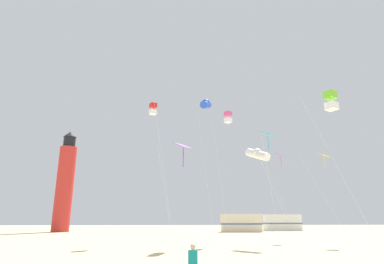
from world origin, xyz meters
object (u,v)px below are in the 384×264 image
Objects in this scene: rv_van_white at (282,223)px; kite_tube_blue at (206,104)px; kite_diamond_violet at (182,149)px; kite_tube_white at (257,154)px; kite_diamond_gold at (324,158)px; kite_diamond_cyan at (268,138)px; kite_box_rainbow at (228,117)px; kite_diamond_magenta at (281,158)px; kite_box_lime at (331,101)px; rv_van_cream at (241,223)px; kite_box_scarlet at (153,109)px; lighthouse_distant at (65,183)px; kite_flyer_standing at (193,259)px.

kite_tube_blue is at bearing -124.31° from rv_van_white.
kite_diamond_violet is 0.77× the size of kite_tube_white.
kite_tube_blue is (-10.27, 1.11, 5.17)m from kite_diamond_gold.
kite_diamond_gold reaches higher than kite_diamond_cyan.
kite_diamond_gold is 9.74m from kite_box_rainbow.
kite_diamond_magenta is (10.66, 13.76, 2.25)m from kite_diamond_violet.
kite_tube_blue is 1.52× the size of kite_diamond_magenta.
kite_box_lime is 1.44× the size of rv_van_cream.
kite_diamond_cyan is 0.95× the size of kite_tube_white.
kite_diamond_magenta reaches higher than kite_diamond_violet.
kite_box_scarlet is 1.65× the size of kite_tube_white.
kite_tube_blue is at bearing -52.54° from lighthouse_distant.
kite_diamond_violet is (-2.58, -10.15, -6.55)m from kite_tube_blue.
kite_tube_blue reaches higher than kite_box_rainbow.
rv_van_white is (8.58, 4.80, 0.00)m from rv_van_cream.
kite_diamond_violet is (-5.66, -2.23, -1.33)m from kite_diamond_cyan.
kite_diamond_magenta is at bearing 66.56° from kite_diamond_cyan.
kite_box_rainbow is at bearing 110.31° from kite_tube_white.
kite_diamond_violet is (-0.24, 4.53, 5.19)m from kite_flyer_standing.
kite_box_lime is at bearing -59.00° from kite_tube_blue.
kite_tube_white reaches higher than kite_diamond_cyan.
rv_van_white is (37.78, 2.45, -6.45)m from lighthouse_distant.
kite_diamond_violet is 0.37× the size of lighthouse_distant.
kite_flyer_standing is at bearing -102.31° from rv_van_cream.
kite_box_rainbow reaches higher than rv_van_cream.
kite_box_rainbow is (7.54, 0.04, -0.67)m from kite_box_scarlet.
lighthouse_distant is (-24.81, 28.87, 0.52)m from kite_tube_white.
lighthouse_distant reaches higher than kite_box_scarlet.
kite_diamond_violet is 36.80m from rv_van_cream.
kite_diamond_magenta reaches higher than kite_diamond_cyan.
lighthouse_distant is (-15.70, 24.64, -4.77)m from kite_box_scarlet.
kite_box_lime is 4.37m from kite_diamond_cyan.
kite_box_scarlet is at bearing -133.42° from rv_van_white.
rv_van_cream is (11.07, 34.82, -4.42)m from kite_diamond_violet.
kite_tube_blue is at bearing -90.10° from kite_flyer_standing.
kite_flyer_standing is 10.85m from kite_diamond_cyan.
kite_diamond_magenta is at bearing 52.23° from kite_diamond_violet.
kite_tube_blue is at bearing -105.91° from rv_van_cream.
kite_diamond_magenta is at bearing 24.10° from kite_tube_blue.
kite_diamond_magenta reaches higher than kite_flyer_standing.
rv_van_white is at bearing 69.49° from kite_diamond_cyan.
kite_diamond_violet is at bearing -112.09° from kite_box_rainbow.
kite_box_lime is 0.56× the size of lighthouse_distant.
kite_tube_white is 1.22× the size of rv_van_cream.
kite_diamond_gold is (12.61, 13.56, 6.58)m from kite_flyer_standing.
kite_box_rainbow is at bearing 0.31° from kite_box_scarlet.
rv_van_white is at bearing 67.51° from kite_tube_white.
kite_flyer_standing is 0.14× the size of kite_tube_white.
kite_box_rainbow reaches higher than kite_diamond_magenta.
kite_diamond_cyan is 42.28m from lighthouse_distant.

